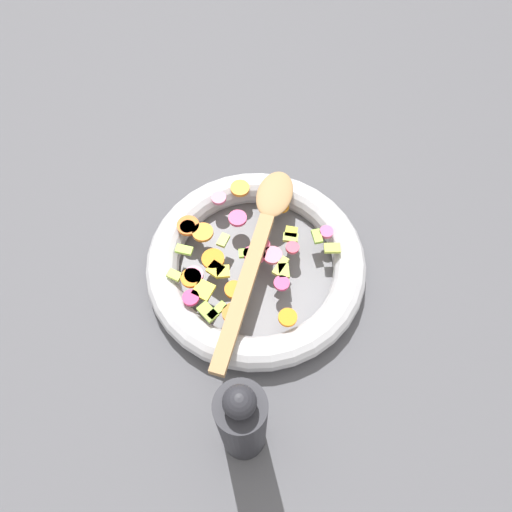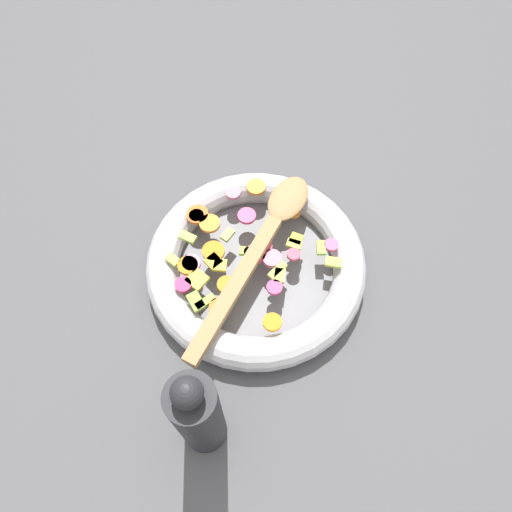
% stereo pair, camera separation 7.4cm
% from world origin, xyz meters
% --- Properties ---
extents(ground_plane, '(4.00, 4.00, 0.00)m').
position_xyz_m(ground_plane, '(0.00, 0.00, 0.00)').
color(ground_plane, '#4C4C51').
extents(skillet, '(0.34, 0.34, 0.05)m').
position_xyz_m(skillet, '(0.00, 0.00, 0.02)').
color(skillet, slate).
rests_on(skillet, ground_plane).
extents(chopped_vegetables, '(0.27, 0.26, 0.01)m').
position_xyz_m(chopped_vegetables, '(-0.01, -0.03, 0.05)').
color(chopped_vegetables, orange).
rests_on(chopped_vegetables, skillet).
extents(wooden_spoon, '(0.27, 0.27, 0.01)m').
position_xyz_m(wooden_spoon, '(-0.01, 0.01, 0.06)').
color(wooden_spoon, '#A87F51').
rests_on(wooden_spoon, chopped_vegetables).
extents(pepper_mill, '(0.06, 0.06, 0.23)m').
position_xyz_m(pepper_mill, '(0.21, -0.14, 0.11)').
color(pepper_mill, '#232328').
rests_on(pepper_mill, ground_plane).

